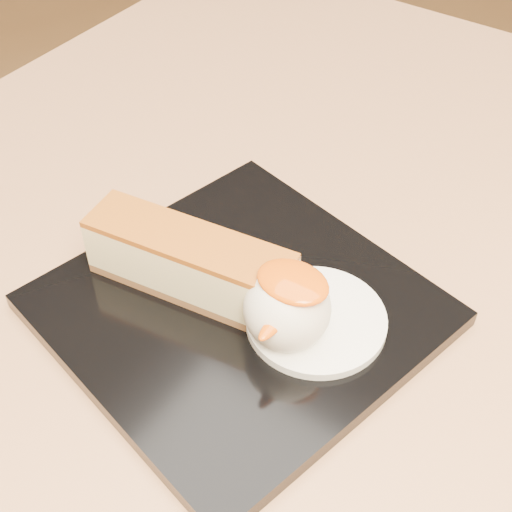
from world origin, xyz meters
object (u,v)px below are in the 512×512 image
Objects in this scene: ice_cream_scoop at (287,308)px; table at (330,388)px; dessert_plate at (239,310)px; cheesecake at (190,263)px.

table is at bearing 93.78° from ice_cream_scoop.
ice_cream_scoop reaches higher than dessert_plate.
ice_cream_scoop is (0.01, -0.09, 0.19)m from table.
cheesecake is at bearing -127.63° from table.
table is 0.22m from cheesecake.
ice_cream_scoop is (0.04, -0.00, 0.03)m from dessert_plate.
cheesecake is (-0.04, -0.00, 0.03)m from dessert_plate.
table is 14.90× the size of ice_cream_scoop.
dessert_plate is 0.05m from cheesecake.
table is at bearing 68.06° from dessert_plate.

